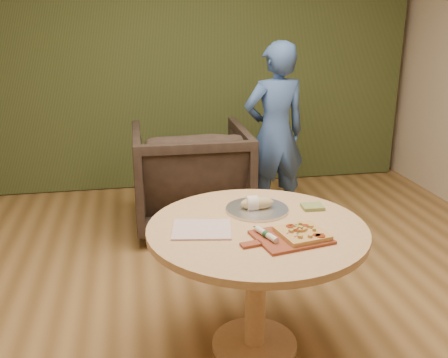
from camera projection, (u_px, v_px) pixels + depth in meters
name	position (u px, v px, depth m)	size (l,w,h in m)	color
room_shell	(253.00, 101.00, 2.49)	(5.04, 6.04, 2.84)	olive
curtain	(186.00, 55.00, 5.19)	(4.80, 0.14, 2.78)	#313B1B
pedestal_table	(257.00, 250.00, 2.67)	(1.16, 1.16, 0.75)	tan
pizza_paddle	(289.00, 238.00, 2.47)	(0.47, 0.34, 0.01)	brown
flatbread_pizza	(302.00, 233.00, 2.47)	(0.26, 0.26, 0.04)	tan
cutlery_roll	(266.00, 234.00, 2.45)	(0.09, 0.19, 0.03)	beige
newspaper	(202.00, 229.00, 2.57)	(0.30, 0.25, 0.01)	white
serving_tray	(257.00, 209.00, 2.83)	(0.36, 0.36, 0.02)	silver
bread_roll	(256.00, 203.00, 2.82)	(0.19, 0.09, 0.09)	tan
green_packet	(313.00, 207.00, 2.86)	(0.12, 0.10, 0.02)	#58692F
armchair	(191.00, 172.00, 4.36)	(0.97, 0.91, 1.00)	black
person_standing	(275.00, 133.00, 4.43)	(0.59, 0.38, 1.60)	#375590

